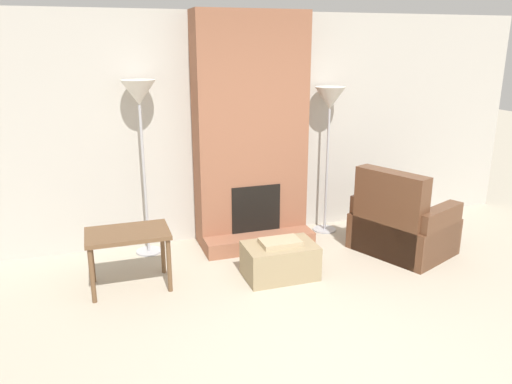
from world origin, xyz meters
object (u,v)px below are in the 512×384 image
Objects in this scene: floor_lamp_left at (139,103)px; ottoman at (280,260)px; armchair at (400,227)px; side_table at (128,239)px; floor_lamp_right at (330,107)px.

ottoman is at bearing -41.28° from floor_lamp_left.
armchair is 0.64× the size of floor_lamp_left.
armchair is 1.57× the size of side_table.
side_table is at bearing -162.08° from floor_lamp_right.
ottoman is 1.98m from floor_lamp_right.
side_table reaches higher than ottoman.
floor_lamp_right is at bearing 0.00° from floor_lamp_left.
armchair reaches higher than side_table.
side_table is 0.43× the size of floor_lamp_right.
floor_lamp_right reaches higher than ottoman.
floor_lamp_right reaches higher than side_table.
floor_lamp_left is at bearing 138.72° from ottoman.
floor_lamp_left reaches higher than armchair.
ottoman is 2.16m from floor_lamp_left.
floor_lamp_left reaches higher than side_table.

